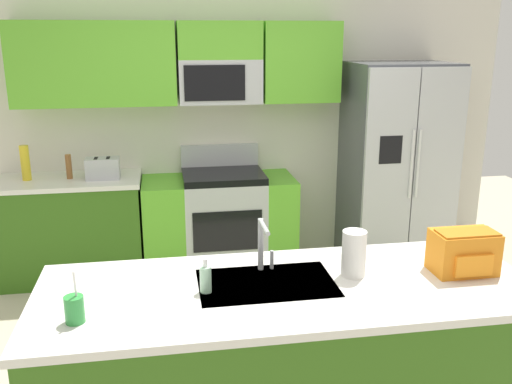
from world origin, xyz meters
TOP-DOWN VIEW (x-y plane):
  - ground_plane at (0.00, 0.00)m, footprint 9.00×9.00m
  - kitchen_wall_unit at (-0.14, 2.08)m, footprint 5.20×0.43m
  - back_counter at (-1.45, 1.80)m, footprint 1.23×0.63m
  - range_oven at (-0.15, 1.80)m, footprint 1.36×0.61m
  - refrigerator at (1.49, 1.73)m, footprint 0.90×0.76m
  - island_counter at (-0.05, -0.57)m, footprint 2.47×0.92m
  - toaster at (-1.15, 1.75)m, footprint 0.28×0.16m
  - pepper_mill at (-1.43, 1.80)m, footprint 0.05×0.05m
  - bottle_yellow at (-1.78, 1.81)m, footprint 0.08×0.08m
  - sink_faucet at (-0.15, -0.38)m, footprint 0.09×0.21m
  - drink_cup_green at (-1.04, -0.78)m, footprint 0.08×0.08m
  - soap_dispenser at (-0.46, -0.57)m, footprint 0.06×0.06m
  - paper_towel_roll at (0.30, -0.51)m, footprint 0.12×0.12m
  - backpack at (0.88, -0.57)m, footprint 0.32×0.22m

SIDE VIEW (x-z plane):
  - ground_plane at x=0.00m, z-range 0.00..0.00m
  - range_oven at x=-0.15m, z-range -0.11..0.99m
  - back_counter at x=-1.45m, z-range 0.00..0.90m
  - island_counter at x=-0.05m, z-range 0.00..0.90m
  - refrigerator at x=1.49m, z-range 0.00..1.85m
  - drink_cup_green at x=-1.04m, z-range 0.84..1.08m
  - soap_dispenser at x=-0.46m, z-range 0.88..1.05m
  - toaster at x=-1.15m, z-range 0.90..1.08m
  - pepper_mill at x=-1.43m, z-range 0.90..1.11m
  - backpack at x=0.88m, z-range 0.90..1.13m
  - paper_towel_roll at x=0.30m, z-range 0.90..1.14m
  - bottle_yellow at x=-1.78m, z-range 0.90..1.20m
  - sink_faucet at x=-0.15m, z-range 0.93..1.21m
  - kitchen_wall_unit at x=-0.14m, z-range 0.17..2.77m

